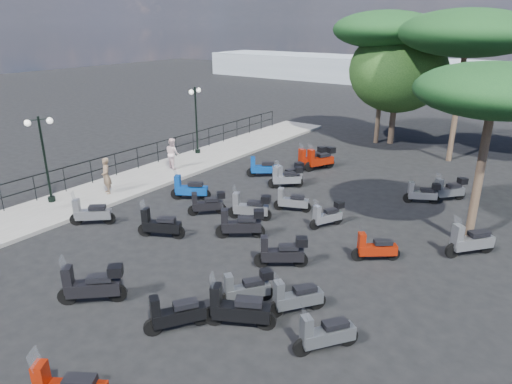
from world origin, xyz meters
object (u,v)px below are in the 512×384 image
Objects in this scene: scooter_3 at (207,204)px; scooter_29 at (449,190)px; woman at (106,176)px; scooter_16 at (286,178)px; scooter_9 at (250,207)px; scooter_27 at (375,249)px; scooter_10 at (291,201)px; scooter_28 at (470,241)px; pine_3 at (495,91)px; scooter_20 at (237,310)px; scooter_8 at (160,225)px; scooter_22 at (327,216)px; scooter_2 at (91,213)px; scooter_30 at (296,298)px; lamp_post_2 at (196,116)px; scooter_17 at (320,159)px; scooter_19 at (176,314)px; pine_2 at (386,30)px; scooter_14 at (247,289)px; scooter_21 at (282,253)px; scooter_11 at (288,175)px; scooter_7 at (92,285)px; scooter_31 at (311,159)px; scooter_4 at (190,189)px; broadleaf_tree at (398,71)px; lamp_post_1 at (44,154)px; scooter_23 at (422,193)px; scooter_15 at (241,224)px; scooter_26 at (325,334)px; pedestrian_far at (173,153)px; scooter_5 at (263,168)px; pine_0 at (468,33)px.

scooter_29 is at bearing -92.17° from scooter_3.
scooter_16 is (5.75, 5.44, -0.45)m from woman.
scooter_9 reaches higher than scooter_3.
scooter_10 is at bearing 27.61° from scooter_27.
scooter_28 is 4.78m from pine_3.
scooter_20 is 1.31× the size of scooter_27.
scooter_22 is at bearing -72.31° from scooter_8.
scooter_27 is at bearing -110.53° from scooter_2.
scooter_30 is 8.78m from pine_3.
lamp_post_2 is at bearing 44.55° from scooter_29.
scooter_17 is at bearing -1.36° from lamp_post_2.
pine_2 reaches higher than scooter_19.
scooter_21 reaches higher than scooter_14.
scooter_11 is 7.47m from scooter_27.
scooter_7 is at bearing 96.05° from scooter_22.
scooter_11 is (-0.86, 4.16, -0.00)m from scooter_9.
scooter_30 is at bearing 142.70° from scooter_31.
scooter_4 is 8.10m from scooter_14.
scooter_2 is at bearing 31.46° from scooter_14.
scooter_17 is 10.27m from scooter_21.
scooter_22 is at bearing 21.33° from scooter_27.
broadleaf_tree reaches higher than scooter_30.
scooter_19 is (2.49, -6.51, -0.05)m from scooter_9.
scooter_29 is at bearing -65.89° from scooter_9.
scooter_14 is at bearing 120.86° from scooter_22.
lamp_post_1 reaches higher than scooter_11.
lamp_post_1 is 2.42× the size of scooter_28.
scooter_23 is at bearing -57.94° from pine_2.
lamp_post_2 is 2.57× the size of scooter_19.
scooter_15 is 2.44m from scooter_21.
scooter_30 is (5.31, -8.04, -0.03)m from scooter_16.
scooter_4 is 1.05× the size of scooter_28.
scooter_26 is at bearing -105.30° from scooter_20.
scooter_17 is at bearing -28.72° from scooter_30.
pedestrian_far is at bearing 75.72° from scooter_23.
scooter_23 is 0.20× the size of broadleaf_tree.
scooter_17 reaches higher than scooter_3.
scooter_15 is at bearing -50.80° from scooter_7.
woman is 7.30m from scooter_5.
scooter_29 is at bearing -76.37° from pine_0.
scooter_17 is (6.96, 1.65, -1.72)m from lamp_post_2.
scooter_20 is at bearing -178.89° from scooter_3.
scooter_9 is 0.93× the size of scooter_17.
scooter_21 is at bearing -148.73° from scooter_15.
scooter_11 is 11.71m from pine_0.
scooter_4 reaches higher than scooter_14.
scooter_11 is (-1.70, 2.52, 0.09)m from scooter_10.
scooter_5 is 1.05× the size of scooter_14.
scooter_2 is 0.90× the size of scooter_15.
pine_0 is at bearing -107.71° from scooter_31.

